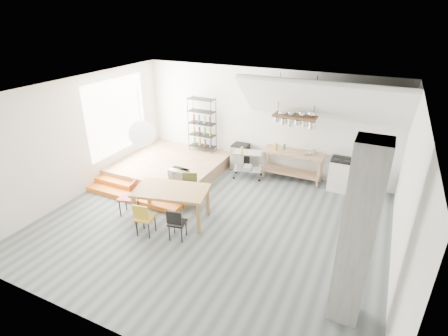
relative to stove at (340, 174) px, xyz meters
The scene contains 26 objects.
floor 4.05m from the stove, 128.38° to the right, with size 8.00×8.00×0.00m, color #4C5558.
wall_back 2.76m from the stove, behind, with size 8.00×0.04×3.20m, color silver.
wall_left 7.31m from the stove, 154.10° to the right, with size 0.04×7.00×3.20m, color silver.
wall_right 3.67m from the stove, 64.58° to the right, with size 0.04×7.00×3.20m, color silver.
ceiling 4.86m from the stove, 128.38° to the right, with size 8.00×7.00×0.02m, color white.
slope_ceiling 2.20m from the stove, 159.90° to the right, with size 4.40×1.80×0.15m, color white.
window_pane 6.82m from the stove, 165.66° to the right, with size 0.02×2.50×2.20m, color white.
platform 5.14m from the stove, 166.98° to the right, with size 3.00×3.00×0.40m, color #906648.
step_lower 5.90m from the stove, 148.15° to the right, with size 3.00×0.35×0.13m, color orange.
step_upper 5.72m from the stove, 151.14° to the right, with size 3.00×0.35×0.27m, color orange.
concrete_column 4.86m from the stove, 80.25° to the right, with size 0.50×0.50×3.20m, color slate.
kitchen_counter 1.41m from the stove, behind, with size 1.80×0.60×0.91m.
stove is the anchor object (origin of this frame).
pot_rack 2.04m from the stove, behind, with size 1.20×0.50×1.43m.
wire_shelving 4.58m from the stove, behind, with size 0.88×0.38×1.80m.
microwave_shelf 4.58m from the stove, 148.33° to the right, with size 0.60×0.40×0.16m.
paper_lantern 5.66m from the stove, 138.63° to the right, with size 0.60×0.60×0.60m, color white.
dining_table 4.88m from the stove, 135.31° to the right, with size 1.94×1.37×0.84m.
chair_mustard 5.63m from the stove, 130.56° to the right, with size 0.44×0.44×0.85m.
chair_black 5.03m from the stove, 125.39° to the right, with size 0.43×0.43×0.80m.
chair_olive 4.32m from the stove, 142.79° to the right, with size 0.52×0.52×0.88m.
chair_red 5.82m from the stove, 140.88° to the right, with size 0.53×0.53×0.93m.
rolling_cart 2.70m from the stove, behind, with size 0.94×0.66×0.84m.
mini_fridge 3.13m from the stove, behind, with size 0.49×0.49×0.83m, color black.
microwave 4.59m from the stove, 148.33° to the right, with size 0.50×0.34×0.28m, color beige.
bowl 1.11m from the stove, behind, with size 0.20×0.20×0.05m, color silver.
Camera 1 is at (3.36, -6.37, 4.82)m, focal length 28.00 mm.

